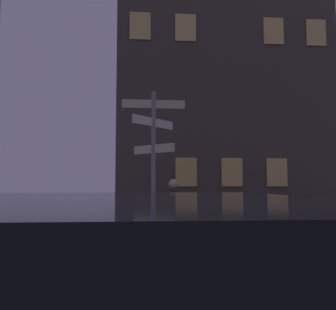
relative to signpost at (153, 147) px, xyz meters
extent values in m
plane|color=#232326|center=(-0.44, -5.43, -2.54)|extent=(80.00, 80.00, 0.00)
cube|color=gray|center=(-0.44, 0.55, -2.47)|extent=(40.00, 2.62, 0.14)
cylinder|color=gray|center=(0.00, 0.00, -0.41)|extent=(0.12, 0.12, 3.98)
cube|color=beige|center=(0.00, 0.00, 1.23)|extent=(1.79, 0.03, 0.24)
cube|color=white|center=(0.00, 0.00, 0.70)|extent=(1.20, 1.20, 0.24)
cube|color=beige|center=(0.00, 0.00, -0.06)|extent=(1.09, 1.09, 0.24)
cube|color=#23282D|center=(-0.90, -8.71, -1.36)|extent=(2.24, 1.76, 0.53)
torus|color=black|center=(0.99, -2.14, -2.18)|extent=(0.72, 0.12, 0.72)
torus|color=black|center=(-0.11, -2.24, -2.18)|extent=(0.72, 0.12, 0.72)
cylinder|color=red|center=(0.44, -2.19, -1.93)|extent=(1.00, 0.13, 0.04)
cylinder|color=#26262D|center=(0.34, -2.20, -1.46)|extent=(0.48, 0.36, 0.61)
sphere|color=tan|center=(0.34, -2.20, -1.04)|extent=(0.22, 0.22, 0.22)
cylinder|color=black|center=(0.38, -2.11, -1.96)|extent=(0.35, 0.15, 0.55)
cylinder|color=black|center=(0.40, -2.29, -1.96)|extent=(0.35, 0.15, 0.55)
cube|color=#4C443D|center=(3.57, 8.96, 8.32)|extent=(9.80, 8.13, 21.72)
cube|color=#F2C672|center=(1.61, 4.86, -0.54)|extent=(0.90, 0.06, 1.20)
cube|color=#F2C672|center=(3.57, 4.86, -0.54)|extent=(0.90, 0.06, 1.20)
cube|color=#F2C672|center=(5.53, 4.86, -0.54)|extent=(0.90, 0.06, 1.20)
cube|color=#F2C672|center=(-0.35, 4.86, 5.70)|extent=(0.90, 0.06, 1.20)
cube|color=#F2C672|center=(1.61, 4.86, 5.70)|extent=(0.90, 0.06, 1.20)
cube|color=#F2C672|center=(5.53, 4.86, 5.70)|extent=(0.90, 0.06, 1.20)
cube|color=#F2C672|center=(7.48, 4.86, 5.70)|extent=(0.90, 0.06, 1.20)
camera|label=1|loc=(-0.49, -10.10, -1.04)|focal=38.60mm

